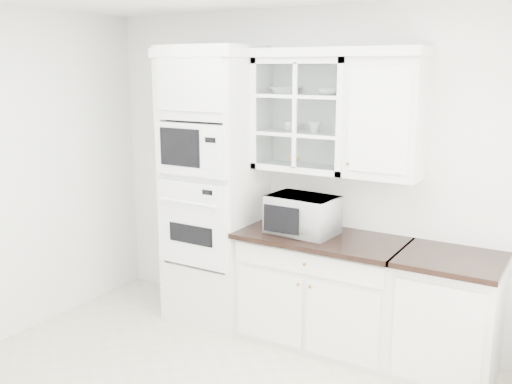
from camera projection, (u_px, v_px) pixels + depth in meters
The scene contains 12 objects.
room_shell at pixel (219, 138), 3.63m from camera, with size 4.00×3.50×2.70m.
oven_column at pixel (214, 187), 4.96m from camera, with size 0.76×0.68×2.40m.
base_cabinet_run at pixel (321, 289), 4.63m from camera, with size 1.32×0.67×0.92m.
extra_base_cabinet at pixel (447, 316), 4.12m from camera, with size 0.72×0.67×0.92m.
upper_cabinet_glass at pixel (304, 115), 4.57m from camera, with size 0.80×0.33×0.90m.
upper_cabinet_solid at pixel (386, 119), 4.23m from camera, with size 0.55×0.33×0.90m, color white.
crown_molding at pixel (292, 53), 4.50m from camera, with size 2.14×0.38×0.07m, color white.
countertop_microwave at pixel (303, 214), 4.56m from camera, with size 0.53×0.44×0.31m, color white.
bowl_a at pixel (286, 90), 4.62m from camera, with size 0.24×0.24×0.06m, color white.
bowl_b at pixel (328, 92), 4.44m from camera, with size 0.17×0.17×0.05m, color white.
cup_a at pixel (290, 126), 4.65m from camera, with size 0.11×0.11×0.09m, color white.
cup_b at pixel (315, 127), 4.56m from camera, with size 0.10×0.10×0.09m, color white.
Camera 1 is at (2.07, -2.55, 2.22)m, focal length 40.00 mm.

